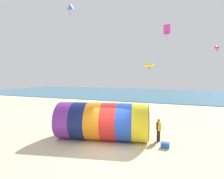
% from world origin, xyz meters
% --- Properties ---
extents(ground_plane, '(120.00, 120.00, 0.00)m').
position_xyz_m(ground_plane, '(0.00, 0.00, 0.00)').
color(ground_plane, beige).
extents(sea, '(120.00, 40.00, 0.10)m').
position_xyz_m(sea, '(0.00, 41.55, 0.05)').
color(sea, teal).
rests_on(sea, ground).
extents(giant_inflatable_tube, '(7.09, 4.12, 2.72)m').
position_xyz_m(giant_inflatable_tube, '(-1.05, 1.66, 1.36)').
color(giant_inflatable_tube, purple).
rests_on(giant_inflatable_tube, ground).
extents(kite_handler, '(0.37, 0.42, 1.63)m').
position_xyz_m(kite_handler, '(2.89, 2.74, 0.82)').
color(kite_handler, black).
rests_on(kite_handler, ground).
extents(kite_red_parafoil, '(0.46, 0.72, 0.34)m').
position_xyz_m(kite_red_parafoil, '(6.35, 2.63, 6.45)').
color(kite_red_parafoil, red).
extents(kite_yellow_parafoil, '(1.38, 0.69, 0.75)m').
position_xyz_m(kite_yellow_parafoil, '(0.39, 13.35, 6.25)').
color(kite_yellow_parafoil, yellow).
extents(kite_magenta_diamond, '(0.92, 0.20, 2.23)m').
position_xyz_m(kite_magenta_diamond, '(2.38, 15.84, 11.27)').
color(kite_magenta_diamond, '#D1339E').
extents(kite_blue_delta, '(1.27, 1.04, 1.76)m').
position_xyz_m(kite_blue_delta, '(-10.90, 11.99, 14.63)').
color(kite_blue_delta, blue).
extents(bystander_near_water, '(0.37, 0.24, 1.67)m').
position_xyz_m(bystander_near_water, '(-3.87, 6.36, 0.85)').
color(bystander_near_water, black).
rests_on(bystander_near_water, ground).
extents(cooler_box, '(0.54, 0.39, 0.36)m').
position_xyz_m(cooler_box, '(3.45, 1.64, 0.18)').
color(cooler_box, '#2659B2').
rests_on(cooler_box, ground).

